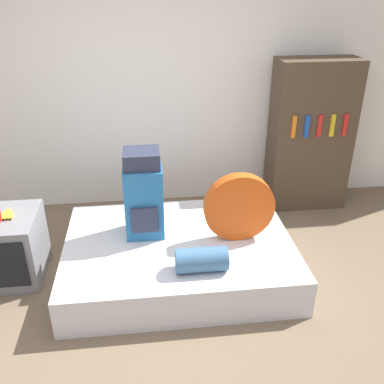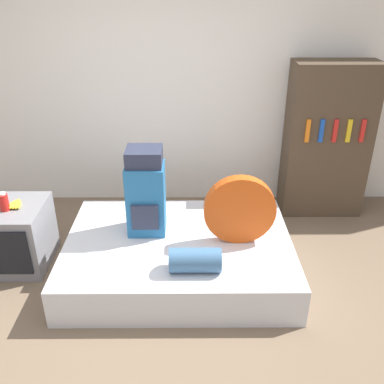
{
  "view_description": "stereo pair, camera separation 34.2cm",
  "coord_description": "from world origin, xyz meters",
  "px_view_note": "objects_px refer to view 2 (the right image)",
  "views": [
    {
      "loc": [
        -0.06,
        -2.36,
        2.34
      ],
      "look_at": [
        0.3,
        0.67,
        0.78
      ],
      "focal_mm": 40.0,
      "sensor_mm": 36.0,
      "label": 1
    },
    {
      "loc": [
        0.28,
        -2.38,
        2.34
      ],
      "look_at": [
        0.3,
        0.67,
        0.78
      ],
      "focal_mm": 40.0,
      "sensor_mm": 36.0,
      "label": 2
    }
  ],
  "objects_px": {
    "backpack": "(146,193)",
    "tent_bag": "(240,210)",
    "sleeping_roll": "(195,260)",
    "canister": "(4,202)",
    "television": "(17,235)",
    "bookshelf": "(327,141)"
  },
  "relations": [
    {
      "from": "backpack",
      "to": "canister",
      "type": "height_order",
      "value": "backpack"
    },
    {
      "from": "tent_bag",
      "to": "television",
      "type": "height_order",
      "value": "tent_bag"
    },
    {
      "from": "tent_bag",
      "to": "bookshelf",
      "type": "height_order",
      "value": "bookshelf"
    },
    {
      "from": "tent_bag",
      "to": "sleeping_roll",
      "type": "bearing_deg",
      "value": -131.72
    },
    {
      "from": "tent_bag",
      "to": "backpack",
      "type": "bearing_deg",
      "value": 167.55
    },
    {
      "from": "bookshelf",
      "to": "sleeping_roll",
      "type": "bearing_deg",
      "value": -131.94
    },
    {
      "from": "sleeping_roll",
      "to": "television",
      "type": "distance_m",
      "value": 1.67
    },
    {
      "from": "tent_bag",
      "to": "canister",
      "type": "relative_size",
      "value": 3.62
    },
    {
      "from": "backpack",
      "to": "sleeping_roll",
      "type": "height_order",
      "value": "backpack"
    },
    {
      "from": "backpack",
      "to": "bookshelf",
      "type": "height_order",
      "value": "bookshelf"
    },
    {
      "from": "tent_bag",
      "to": "television",
      "type": "bearing_deg",
      "value": 175.62
    },
    {
      "from": "backpack",
      "to": "bookshelf",
      "type": "distance_m",
      "value": 2.03
    },
    {
      "from": "tent_bag",
      "to": "television",
      "type": "distance_m",
      "value": 1.97
    },
    {
      "from": "backpack",
      "to": "tent_bag",
      "type": "relative_size",
      "value": 1.28
    },
    {
      "from": "sleeping_roll",
      "to": "bookshelf",
      "type": "relative_size",
      "value": 0.24
    },
    {
      "from": "sleeping_roll",
      "to": "canister",
      "type": "height_order",
      "value": "canister"
    },
    {
      "from": "canister",
      "to": "sleeping_roll",
      "type": "bearing_deg",
      "value": -17.82
    },
    {
      "from": "television",
      "to": "bookshelf",
      "type": "distance_m",
      "value": 3.14
    },
    {
      "from": "sleeping_roll",
      "to": "bookshelf",
      "type": "xyz_separation_m",
      "value": [
        1.38,
        1.53,
        0.38
      ]
    },
    {
      "from": "backpack",
      "to": "tent_bag",
      "type": "bearing_deg",
      "value": -12.45
    },
    {
      "from": "tent_bag",
      "to": "sleeping_roll",
      "type": "height_order",
      "value": "tent_bag"
    },
    {
      "from": "television",
      "to": "backpack",
      "type": "bearing_deg",
      "value": 1.18
    }
  ]
}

